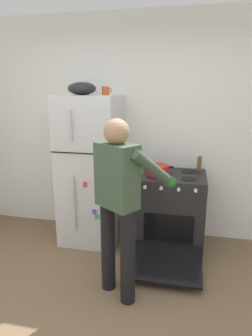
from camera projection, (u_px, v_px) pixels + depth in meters
name	position (u px, v px, depth m)	size (l,w,h in m)	color
kitchen_wall_back	(141.00, 128.00, 3.64)	(6.00, 0.10, 2.70)	white
refrigerator	(91.00, 170.00, 3.51)	(0.68, 0.72, 1.76)	silver
stove_range	(170.00, 212.00, 3.41)	(0.76, 1.20, 0.89)	black
person_cook	(121.00, 194.00, 2.47)	(0.70, 0.76, 1.60)	black
red_pot	(158.00, 170.00, 3.28)	(0.35, 0.25, 0.11)	red
coffee_mug	(106.00, 91.00, 3.28)	(0.11, 0.08, 0.10)	#B24C1E
pepper_mill	(199.00, 164.00, 3.42)	(0.05, 0.05, 0.17)	brown
mixing_bowl	(82.00, 89.00, 3.28)	(0.32, 0.32, 0.14)	black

